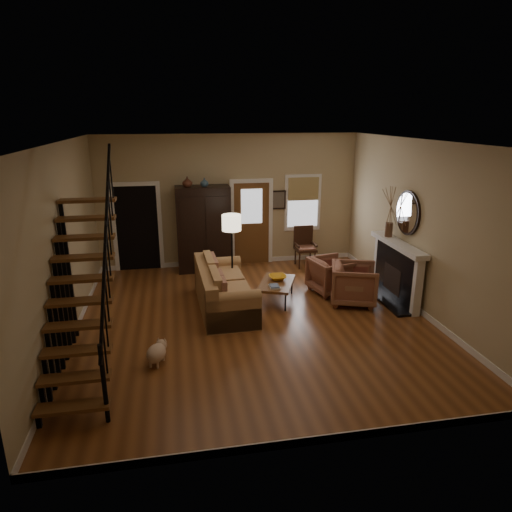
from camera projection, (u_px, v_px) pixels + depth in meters
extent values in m
plane|color=brown|center=(255.00, 320.00, 8.66)|extent=(7.00, 7.00, 0.00)
plane|color=white|center=(254.00, 142.00, 7.68)|extent=(7.00, 7.00, 0.00)
cube|color=tan|center=(230.00, 201.00, 11.45)|extent=(6.50, 0.04, 3.30)
cube|color=tan|center=(63.00, 245.00, 7.60)|extent=(0.04, 7.00, 3.30)
cube|color=tan|center=(421.00, 228.00, 8.73)|extent=(0.04, 7.00, 3.30)
cube|color=black|center=(138.00, 227.00, 11.37)|extent=(1.00, 0.36, 2.10)
cube|color=brown|center=(251.00, 224.00, 11.71)|extent=(0.90, 0.06, 2.10)
cube|color=silver|center=(303.00, 203.00, 11.78)|extent=(0.96, 0.06, 1.46)
cube|color=black|center=(398.00, 273.00, 9.50)|extent=(0.24, 1.60, 1.15)
cube|color=white|center=(398.00, 244.00, 9.30)|extent=(0.30, 1.95, 0.10)
cylinder|color=silver|center=(407.00, 213.00, 9.13)|extent=(0.05, 0.90, 0.90)
imported|color=#4C2619|center=(187.00, 182.00, 10.68)|extent=(0.24, 0.24, 0.25)
imported|color=#334C60|center=(204.00, 182.00, 10.75)|extent=(0.20, 0.20, 0.21)
imported|color=gold|center=(278.00, 277.00, 9.57)|extent=(0.37, 0.37, 0.09)
imported|color=brown|center=(354.00, 284.00, 9.34)|extent=(1.15, 1.13, 0.83)
imported|color=brown|center=(331.00, 275.00, 9.93)|extent=(1.02, 1.00, 0.77)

